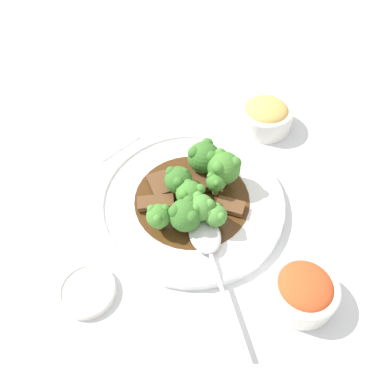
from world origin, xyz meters
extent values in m
plane|color=silver|center=(0.00, 0.00, 0.00)|extent=(4.00, 4.00, 0.00)
cylinder|color=white|center=(0.00, 0.00, 0.01)|extent=(0.31, 0.31, 0.01)
torus|color=white|center=(0.00, 0.00, 0.01)|extent=(0.31, 0.31, 0.01)
cylinder|color=#4C2D14|center=(0.00, 0.00, 0.01)|extent=(0.19, 0.19, 0.00)
cube|color=brown|center=(0.06, 0.03, 0.02)|extent=(0.05, 0.05, 0.01)
cube|color=#56331E|center=(-0.01, 0.02, 0.03)|extent=(0.05, 0.06, 0.01)
cube|color=brown|center=(-0.05, -0.03, 0.02)|extent=(0.06, 0.05, 0.01)
cube|color=brown|center=(-0.03, -0.05, 0.02)|extent=(0.05, 0.06, 0.01)
cylinder|color=#7FA84C|center=(0.06, -0.01, 0.03)|extent=(0.01, 0.01, 0.01)
sphere|color=#4C8E38|center=(0.06, -0.01, 0.05)|extent=(0.04, 0.04, 0.04)
sphere|color=#4C8E38|center=(0.08, -0.01, 0.06)|extent=(0.01, 0.01, 0.01)
sphere|color=#4C8E38|center=(0.06, 0.00, 0.06)|extent=(0.01, 0.01, 0.01)
sphere|color=#4C8E38|center=(0.06, -0.02, 0.06)|extent=(0.01, 0.01, 0.01)
cylinder|color=#8EB756|center=(0.01, -0.01, 0.03)|extent=(0.01, 0.01, 0.01)
sphere|color=#427F2D|center=(0.01, -0.01, 0.05)|extent=(0.04, 0.04, 0.04)
sphere|color=#427F2D|center=(0.02, 0.00, 0.06)|extent=(0.02, 0.02, 0.02)
sphere|color=#427F2D|center=(0.00, -0.01, 0.06)|extent=(0.02, 0.02, 0.02)
sphere|color=#427F2D|center=(0.01, -0.03, 0.06)|extent=(0.02, 0.02, 0.02)
cylinder|color=#7FA84C|center=(0.02, 0.04, 0.03)|extent=(0.01, 0.01, 0.02)
sphere|color=#427F2D|center=(0.02, 0.04, 0.05)|extent=(0.03, 0.03, 0.03)
sphere|color=#427F2D|center=(0.02, 0.05, 0.06)|extent=(0.01, 0.01, 0.01)
sphere|color=#427F2D|center=(0.01, 0.03, 0.06)|extent=(0.01, 0.01, 0.01)
sphere|color=#427F2D|center=(0.03, 0.03, 0.06)|extent=(0.01, 0.01, 0.01)
cylinder|color=#8EB756|center=(0.04, -0.04, 0.02)|extent=(0.02, 0.02, 0.01)
sphere|color=#387028|center=(0.04, -0.04, 0.05)|extent=(0.05, 0.05, 0.05)
sphere|color=#387028|center=(0.03, -0.03, 0.06)|extent=(0.02, 0.02, 0.02)
sphere|color=#387028|center=(0.03, -0.06, 0.06)|extent=(0.02, 0.02, 0.02)
sphere|color=#387028|center=(0.05, -0.04, 0.06)|extent=(0.02, 0.02, 0.02)
cylinder|color=#8EB756|center=(0.04, -0.02, 0.03)|extent=(0.01, 0.01, 0.02)
sphere|color=#4C8E38|center=(0.04, -0.02, 0.05)|extent=(0.04, 0.04, 0.04)
sphere|color=#4C8E38|center=(0.03, -0.01, 0.06)|extent=(0.02, 0.02, 0.02)
sphere|color=#4C8E38|center=(0.04, -0.03, 0.06)|extent=(0.02, 0.02, 0.02)
sphere|color=#4C8E38|center=(0.05, -0.01, 0.06)|extent=(0.02, 0.02, 0.02)
cylinder|color=#7FA84C|center=(-0.02, -0.01, 0.03)|extent=(0.02, 0.02, 0.02)
sphere|color=#387028|center=(-0.02, -0.01, 0.05)|extent=(0.05, 0.05, 0.05)
sphere|color=#387028|center=(-0.04, -0.01, 0.06)|extent=(0.02, 0.02, 0.02)
sphere|color=#387028|center=(-0.01, -0.02, 0.06)|extent=(0.02, 0.02, 0.02)
sphere|color=#387028|center=(-0.02, 0.00, 0.06)|extent=(0.02, 0.02, 0.02)
cylinder|color=#7FA84C|center=(-0.03, 0.05, 0.03)|extent=(0.02, 0.02, 0.01)
sphere|color=#387028|center=(-0.03, 0.05, 0.05)|extent=(0.06, 0.06, 0.06)
sphere|color=#387028|center=(-0.04, 0.04, 0.07)|extent=(0.02, 0.02, 0.02)
sphere|color=#387028|center=(-0.02, 0.05, 0.07)|extent=(0.02, 0.02, 0.02)
sphere|color=#387028|center=(-0.04, 0.07, 0.07)|extent=(0.02, 0.02, 0.02)
cylinder|color=#8EB756|center=(0.01, 0.06, 0.03)|extent=(0.02, 0.02, 0.02)
sphere|color=#427F2D|center=(0.01, 0.06, 0.06)|extent=(0.06, 0.06, 0.06)
sphere|color=#427F2D|center=(0.01, 0.04, 0.07)|extent=(0.02, 0.02, 0.02)
sphere|color=#427F2D|center=(0.02, 0.07, 0.07)|extent=(0.02, 0.02, 0.02)
sphere|color=#427F2D|center=(-0.01, 0.07, 0.07)|extent=(0.02, 0.02, 0.02)
cylinder|color=#8EB756|center=(0.01, -0.08, 0.03)|extent=(0.01, 0.01, 0.02)
sphere|color=#427F2D|center=(0.01, -0.08, 0.05)|extent=(0.04, 0.04, 0.04)
sphere|color=#427F2D|center=(0.02, -0.08, 0.06)|extent=(0.01, 0.01, 0.01)
sphere|color=#427F2D|center=(0.01, -0.06, 0.06)|extent=(0.01, 0.01, 0.01)
sphere|color=#427F2D|center=(0.00, -0.08, 0.06)|extent=(0.01, 0.01, 0.01)
ellipsoid|color=silver|center=(0.07, -0.03, 0.03)|extent=(0.08, 0.07, 0.01)
cylinder|color=silver|center=(0.17, -0.08, 0.02)|extent=(0.13, 0.07, 0.01)
cylinder|color=white|center=(0.23, 0.01, 0.00)|extent=(0.05, 0.05, 0.01)
cylinder|color=white|center=(0.23, 0.01, 0.02)|extent=(0.10, 0.10, 0.04)
torus|color=white|center=(0.23, 0.01, 0.04)|extent=(0.10, 0.10, 0.01)
ellipsoid|color=#D14C23|center=(0.23, 0.01, 0.04)|extent=(0.08, 0.08, 0.03)
cylinder|color=white|center=(-0.05, 0.24, 0.00)|extent=(0.06, 0.06, 0.01)
cylinder|color=white|center=(-0.05, 0.24, 0.02)|extent=(0.10, 0.10, 0.04)
torus|color=white|center=(-0.05, 0.24, 0.04)|extent=(0.10, 0.10, 0.01)
ellipsoid|color=tan|center=(-0.05, 0.24, 0.04)|extent=(0.08, 0.08, 0.03)
cylinder|color=white|center=(0.02, -0.22, 0.01)|extent=(0.08, 0.08, 0.01)
torus|color=white|center=(0.02, -0.22, 0.01)|extent=(0.08, 0.08, 0.01)
cube|color=silver|center=(-0.23, -0.02, 0.00)|extent=(0.10, 0.10, 0.01)
camera|label=1|loc=(0.29, -0.24, 0.52)|focal=35.00mm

